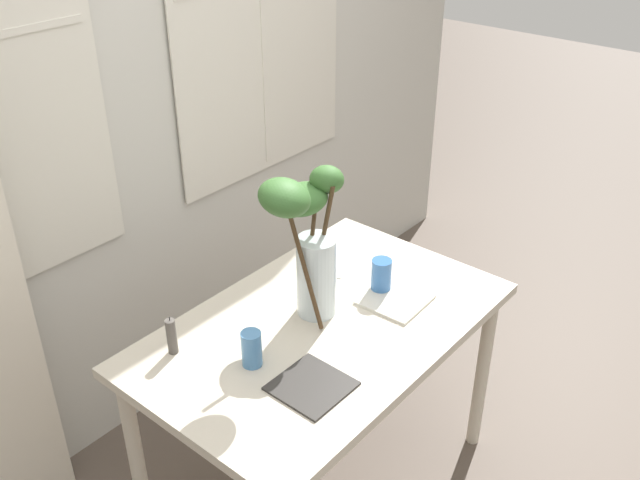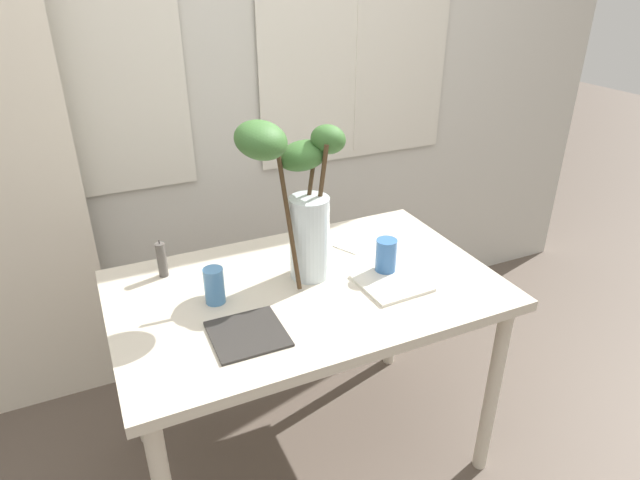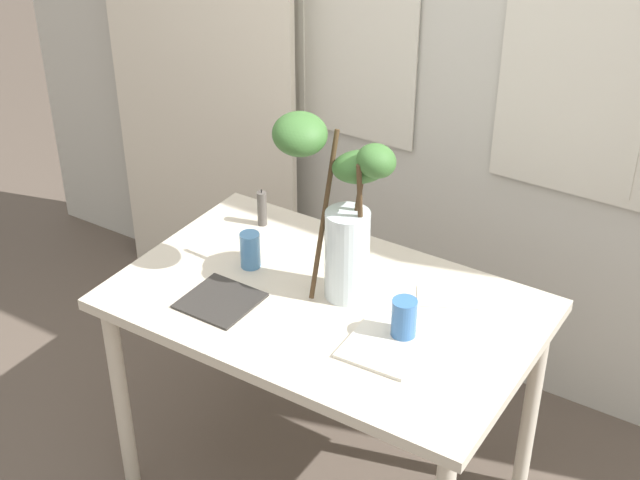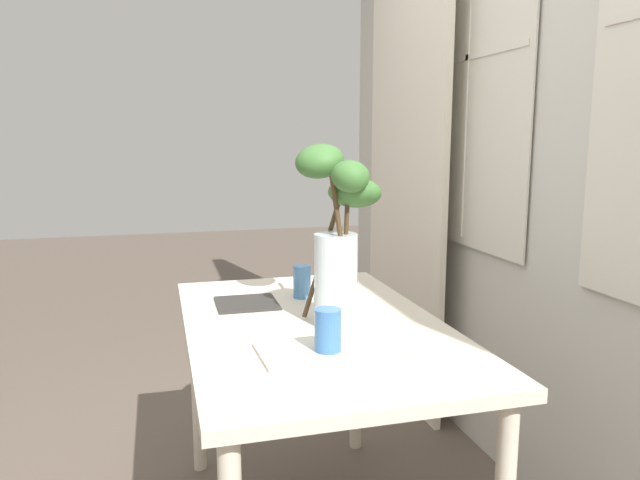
# 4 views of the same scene
# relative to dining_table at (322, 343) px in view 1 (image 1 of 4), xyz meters

# --- Properties ---
(back_wall_with_windows) EXTENTS (4.24, 0.14, 2.85)m
(back_wall_with_windows) POSITION_rel_dining_table_xyz_m (-0.00, 0.93, 0.74)
(back_wall_with_windows) COLOR beige
(back_wall_with_windows) RESTS_ON ground
(dining_table) EXTENTS (1.28, 0.80, 0.78)m
(dining_table) POSITION_rel_dining_table_xyz_m (0.00, 0.00, 0.00)
(dining_table) COLOR beige
(dining_table) RESTS_ON ground
(vase_with_branches) EXTENTS (0.40, 0.25, 0.59)m
(vase_with_branches) POSITION_rel_dining_table_xyz_m (0.01, 0.07, 0.38)
(vase_with_branches) COLOR silver
(vase_with_branches) RESTS_ON dining_table
(drinking_glass_blue_left) EXTENTS (0.06, 0.06, 0.12)m
(drinking_glass_blue_left) POSITION_rel_dining_table_xyz_m (-0.30, 0.03, 0.15)
(drinking_glass_blue_left) COLOR #4C84BC
(drinking_glass_blue_left) RESTS_ON dining_table
(drinking_glass_blue_right) EXTENTS (0.07, 0.07, 0.13)m
(drinking_glass_blue_right) POSITION_rel_dining_table_xyz_m (0.28, -0.04, 0.15)
(drinking_glass_blue_right) COLOR #386BAD
(drinking_glass_blue_right) RESTS_ON dining_table
(plate_square_left) EXTENTS (0.21, 0.21, 0.01)m
(plate_square_left) POSITION_rel_dining_table_xyz_m (-0.26, -0.18, 0.09)
(plate_square_left) COLOR #2D2B28
(plate_square_left) RESTS_ON dining_table
(plate_square_right) EXTENTS (0.22, 0.22, 0.01)m
(plate_square_right) POSITION_rel_dining_table_xyz_m (0.26, -0.11, 0.09)
(plate_square_right) COLOR silver
(plate_square_right) RESTS_ON dining_table
(napkin_folded) EXTENTS (0.21, 0.18, 0.00)m
(napkin_folded) POSITION_rel_dining_table_xyz_m (0.31, 0.21, 0.09)
(napkin_folded) COLOR silver
(napkin_folded) RESTS_ON dining_table
(pillar_candle) EXTENTS (0.03, 0.03, 0.14)m
(pillar_candle) POSITION_rel_dining_table_xyz_m (-0.42, 0.27, 0.15)
(pillar_candle) COLOR #514C47
(pillar_candle) RESTS_ON dining_table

